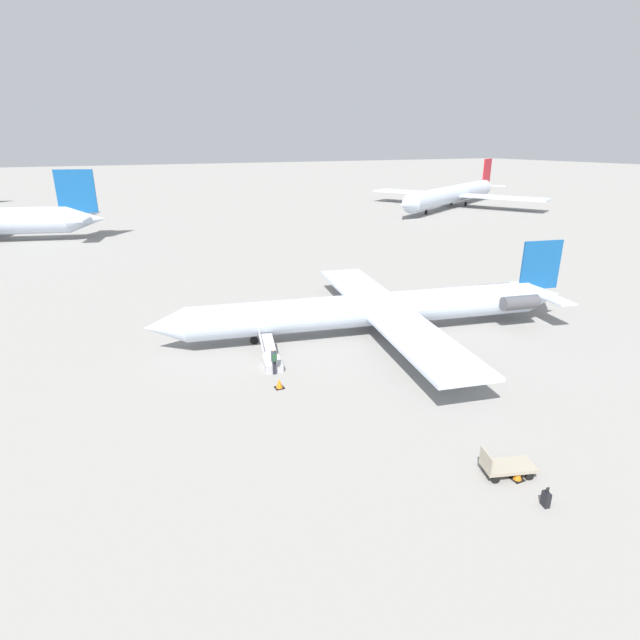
{
  "coord_description": "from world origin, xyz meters",
  "views": [
    {
      "loc": [
        18.7,
        29.82,
        13.67
      ],
      "look_at": [
        4.06,
        -0.06,
        1.69
      ],
      "focal_mm": 28.0,
      "sensor_mm": 36.0,
      "label": 1
    }
  ],
  "objects_px": {
    "boarding_stairs": "(272,360)",
    "suitcase": "(546,499)",
    "passenger": "(274,359)",
    "airplane_main": "(381,309)",
    "luggage_cart": "(506,466)",
    "airplane_far_right": "(454,194)"
  },
  "relations": [
    {
      "from": "luggage_cart",
      "to": "passenger",
      "type": "bearing_deg",
      "value": -50.67
    },
    {
      "from": "airplane_main",
      "to": "boarding_stairs",
      "type": "distance_m",
      "value": 9.77
    },
    {
      "from": "boarding_stairs",
      "to": "suitcase",
      "type": "bearing_deg",
      "value": -151.88
    },
    {
      "from": "boarding_stairs",
      "to": "suitcase",
      "type": "xyz_separation_m",
      "value": [
        -5.0,
        17.24,
        -0.04
      ]
    },
    {
      "from": "boarding_stairs",
      "to": "luggage_cart",
      "type": "relative_size",
      "value": 1.7
    },
    {
      "from": "suitcase",
      "to": "luggage_cart",
      "type": "bearing_deg",
      "value": -90.61
    },
    {
      "from": "boarding_stairs",
      "to": "passenger",
      "type": "height_order",
      "value": "passenger"
    },
    {
      "from": "luggage_cart",
      "to": "suitcase",
      "type": "distance_m",
      "value": 2.16
    },
    {
      "from": "airplane_far_right",
      "to": "boarding_stairs",
      "type": "height_order",
      "value": "airplane_far_right"
    },
    {
      "from": "airplane_main",
      "to": "suitcase",
      "type": "height_order",
      "value": "airplane_main"
    },
    {
      "from": "airplane_main",
      "to": "suitcase",
      "type": "distance_m",
      "value": 19.65
    },
    {
      "from": "airplane_main",
      "to": "suitcase",
      "type": "relative_size",
      "value": 36.53
    },
    {
      "from": "airplane_main",
      "to": "passenger",
      "type": "bearing_deg",
      "value": 29.86
    },
    {
      "from": "airplane_main",
      "to": "boarding_stairs",
      "type": "relative_size",
      "value": 7.77
    },
    {
      "from": "airplane_far_right",
      "to": "boarding_stairs",
      "type": "relative_size",
      "value": 11.07
    },
    {
      "from": "luggage_cart",
      "to": "suitcase",
      "type": "height_order",
      "value": "luggage_cart"
    },
    {
      "from": "boarding_stairs",
      "to": "luggage_cart",
      "type": "bearing_deg",
      "value": -149.63
    },
    {
      "from": "airplane_main",
      "to": "luggage_cart",
      "type": "height_order",
      "value": "airplane_main"
    },
    {
      "from": "passenger",
      "to": "airplane_far_right",
      "type": "bearing_deg",
      "value": -35.22
    },
    {
      "from": "passenger",
      "to": "suitcase",
      "type": "distance_m",
      "value": 16.78
    },
    {
      "from": "passenger",
      "to": "suitcase",
      "type": "bearing_deg",
      "value": -149.56
    },
    {
      "from": "boarding_stairs",
      "to": "luggage_cart",
      "type": "xyz_separation_m",
      "value": [
        -5.02,
        15.08,
        0.1
      ]
    }
  ]
}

